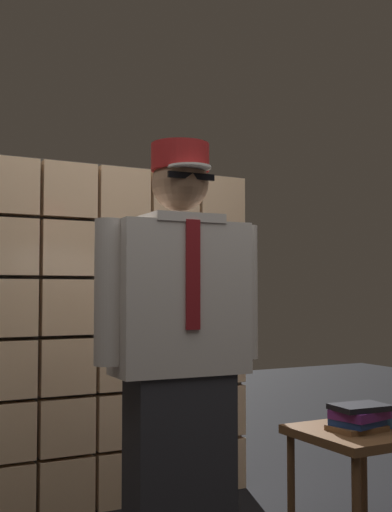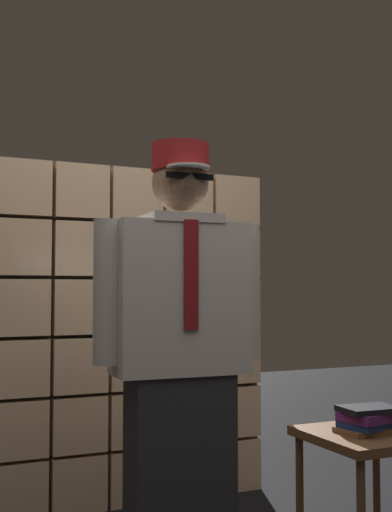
{
  "view_description": "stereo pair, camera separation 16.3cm",
  "coord_description": "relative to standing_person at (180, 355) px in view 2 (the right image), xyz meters",
  "views": [
    {
      "loc": [
        -1.12,
        -1.87,
        1.14
      ],
      "look_at": [
        0.04,
        0.32,
        1.28
      ],
      "focal_mm": 45.06,
      "sensor_mm": 36.0,
      "label": 1
    },
    {
      "loc": [
        -0.97,
        -1.94,
        1.14
      ],
      "look_at": [
        0.04,
        0.32,
        1.28
      ],
      "focal_mm": 45.06,
      "sensor_mm": 36.0,
      "label": 2
    }
  ],
  "objects": [
    {
      "name": "glass_block_wall",
      "position": [
        0.02,
        1.05,
        0.01
      ],
      "size": [
        1.85,
        0.1,
        1.85
      ],
      "color": "#E0B78C",
      "rests_on": "ground"
    },
    {
      "name": "standing_person",
      "position": [
        0.0,
        0.0,
        0.0
      ],
      "size": [
        0.68,
        0.29,
        1.72
      ],
      "rotation": [
        0.0,
        0.0,
        -0.04
      ],
      "color": "#28282D",
      "rests_on": "ground"
    },
    {
      "name": "side_table",
      "position": [
        0.92,
        0.03,
        -0.44
      ],
      "size": [
        0.52,
        0.52,
        0.52
      ],
      "color": "brown",
      "rests_on": "ground"
    },
    {
      "name": "book_stack",
      "position": [
        0.89,
        0.01,
        -0.32
      ],
      "size": [
        0.26,
        0.23,
        0.12
      ],
      "color": "brown",
      "rests_on": "side_table"
    }
  ]
}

